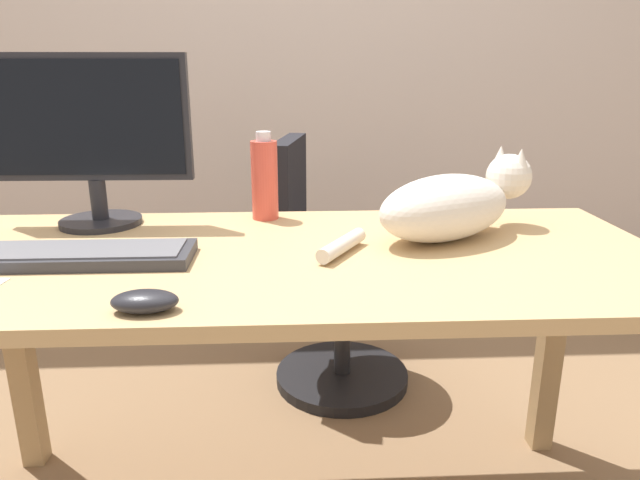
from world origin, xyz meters
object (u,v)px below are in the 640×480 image
at_px(monitor, 91,134).
at_px(cat, 452,204).
at_px(computer_mouse, 145,301).
at_px(office_chair, 329,285).
at_px(keyboard, 84,255).
at_px(water_bottle, 265,179).

height_order(monitor, cat, monitor).
relative_size(cat, computer_mouse, 4.92).
height_order(office_chair, monitor, monitor).
bearing_deg(office_chair, computer_mouse, -109.94).
bearing_deg(keyboard, water_bottle, 42.65).
relative_size(office_chair, keyboard, 2.02).
bearing_deg(cat, keyboard, -170.72).
height_order(monitor, water_bottle, monitor).
xyz_separation_m(keyboard, water_bottle, (0.36, 0.33, 0.09)).
bearing_deg(cat, computer_mouse, -147.29).
relative_size(monitor, cat, 0.89).
bearing_deg(computer_mouse, keyboard, 125.51).
distance_m(monitor, computer_mouse, 0.63).
bearing_deg(keyboard, cat, 9.28).
xyz_separation_m(office_chair, monitor, (-0.61, -0.46, 0.59)).
xyz_separation_m(monitor, computer_mouse, (0.24, -0.55, -0.21)).
relative_size(computer_mouse, water_bottle, 0.49).
bearing_deg(water_bottle, office_chair, 65.06).
xyz_separation_m(cat, computer_mouse, (-0.61, -0.39, -0.06)).
height_order(monitor, keyboard, monitor).
bearing_deg(water_bottle, keyboard, -137.35).
distance_m(keyboard, computer_mouse, 0.32).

